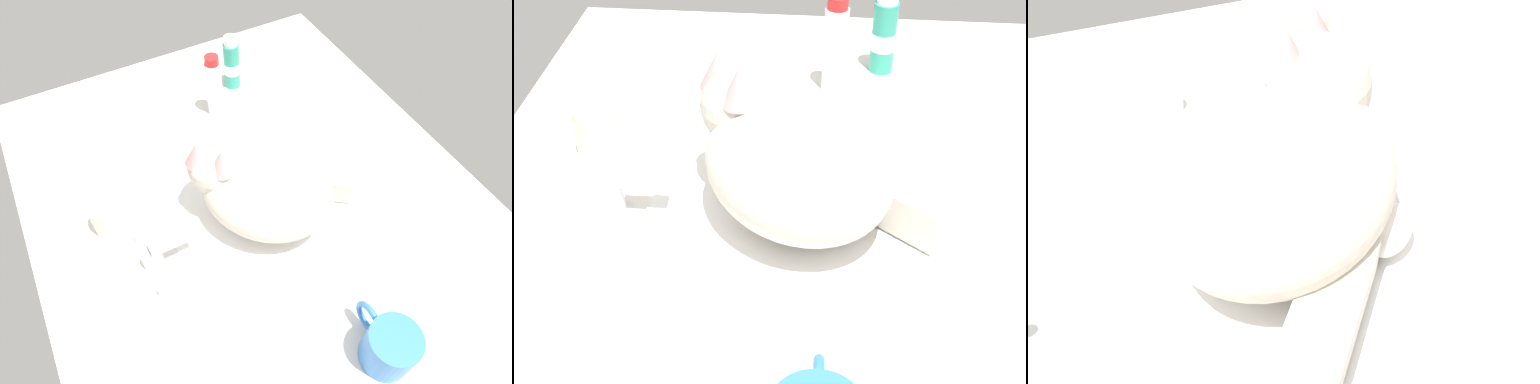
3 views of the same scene
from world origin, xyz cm
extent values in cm
cube|color=silver|center=(0.00, 0.00, -1.50)|extent=(110.00, 82.50, 3.00)
cylinder|color=white|center=(0.00, 0.00, 0.39)|extent=(35.56, 35.56, 0.79)
cylinder|color=silver|center=(0.00, 22.15, 1.94)|extent=(3.60, 3.60, 3.87)
cube|color=silver|center=(0.00, 18.53, 4.87)|extent=(2.00, 7.24, 2.00)
cylinder|color=silver|center=(-5.72, 22.15, 0.90)|extent=(2.80, 2.80, 1.80)
cylinder|color=silver|center=(5.72, 22.15, 0.90)|extent=(2.80, 2.80, 1.80)
ellipsoid|color=beige|center=(0.00, 0.00, 7.73)|extent=(30.57, 30.00, 13.88)
sphere|color=beige|center=(5.91, 6.74, 11.54)|extent=(13.93, 13.93, 9.90)
ellipsoid|color=white|center=(4.38, 5.49, 9.46)|extent=(8.43, 8.29, 5.44)
cone|color=#DB9E9E|center=(3.09, 6.67, 15.75)|extent=(6.27, 6.27, 4.45)
cone|color=#DB9E9E|center=(6.53, 9.50, 15.75)|extent=(6.27, 6.27, 4.45)
cube|color=beige|center=(0.55, -10.88, 3.35)|extent=(12.62, 14.35, 5.12)
ellipsoid|color=white|center=(9.06, -4.51, 3.09)|extent=(6.61, 6.34, 4.61)
cylinder|color=#3372C6|center=(-31.44, -3.28, 4.13)|extent=(7.83, 7.83, 8.26)
torus|color=#3372C6|center=(-26.33, -3.28, 4.13)|extent=(5.62, 1.00, 5.62)
cylinder|color=silver|center=(11.00, 25.66, 3.61)|extent=(7.35, 7.35, 7.21)
cylinder|color=white|center=(30.13, -3.64, 6.38)|extent=(3.46, 3.46, 12.75)
cylinder|color=white|center=(30.13, -3.64, 5.74)|extent=(3.53, 3.53, 3.19)
cylinder|color=red|center=(30.13, -3.64, 13.65)|extent=(2.94, 2.94, 1.80)
cylinder|color=teal|center=(36.53, -10.92, 5.54)|extent=(3.68, 3.68, 11.09)
cylinder|color=white|center=(36.53, -10.92, 4.99)|extent=(3.75, 3.75, 2.77)
cylinder|color=white|center=(36.53, -10.92, 11.99)|extent=(3.13, 3.13, 1.80)
camera|label=1|loc=(-40.18, 23.42, 69.16)|focal=30.98mm
camera|label=2|loc=(-62.82, -2.48, 54.64)|focal=49.74mm
camera|label=3|loc=(-11.54, -35.84, 48.21)|focal=45.29mm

